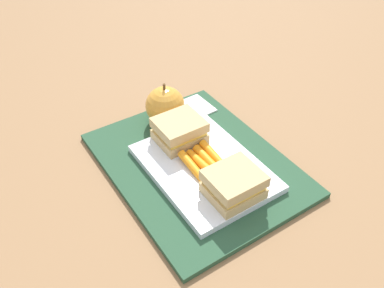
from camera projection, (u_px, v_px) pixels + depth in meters
ground_plane at (196, 166)px, 0.71m from camera, size 2.40×2.40×0.00m
lunchbag_mat at (196, 164)px, 0.71m from camera, size 0.36×0.28×0.01m
food_tray at (204, 168)px, 0.69m from camera, size 0.23×0.17×0.01m
sandwich_half_left at (234, 184)px, 0.62m from camera, size 0.07×0.08×0.04m
sandwich_half_right at (179, 131)px, 0.72m from camera, size 0.07×0.08×0.04m
carrot_sticks_bundle at (204, 162)px, 0.68m from camera, size 0.08×0.06×0.02m
apple at (165, 106)px, 0.77m from camera, size 0.07×0.07×0.09m
paper_napkin at (193, 108)px, 0.83m from camera, size 0.07×0.07×0.00m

